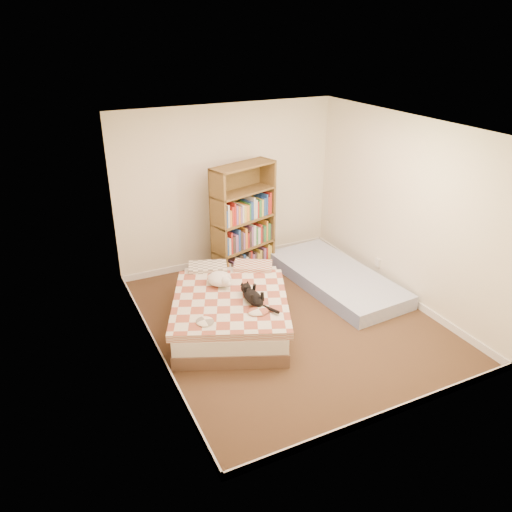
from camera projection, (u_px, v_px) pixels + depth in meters
name	position (u px, v px, depth m)	size (l,w,h in m)	color
room	(291.00, 236.00, 6.04)	(3.51, 4.01, 2.51)	#47331E
bed	(230.00, 307.00, 6.38)	(1.97, 2.27, 0.51)	brown
bookshelf	(243.00, 235.00, 7.60)	(1.13, 0.64, 1.71)	#503A1B
floor_mattress	(336.00, 278.00, 7.39)	(1.02, 2.26, 0.20)	#7B90CD
black_cat	(252.00, 296.00, 6.05)	(0.24, 0.70, 0.16)	black
white_dog	(221.00, 279.00, 6.43)	(0.43, 0.44, 0.16)	silver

